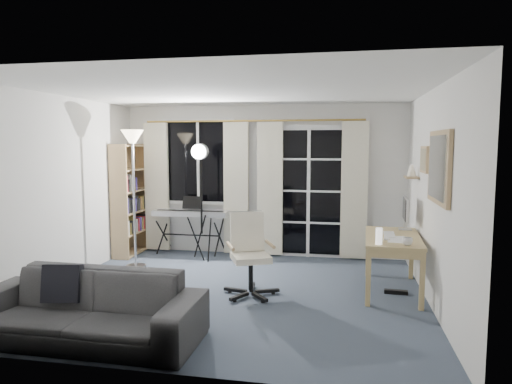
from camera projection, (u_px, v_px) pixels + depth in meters
floor at (233, 293)px, 5.50m from camera, size 4.50×4.00×0.02m
window at (199, 162)px, 7.46m from camera, size 1.20×0.08×1.40m
french_door at (309, 193)px, 7.18m from camera, size 1.32×0.09×2.11m
curtains at (252, 188)px, 7.25m from camera, size 3.60×0.07×2.13m
bookshelf at (128, 202)px, 7.36m from camera, size 0.29×0.83×1.79m
torchiere_lamp at (133, 157)px, 6.46m from camera, size 0.34×0.34×1.98m
keyboard_piano at (191, 214)px, 7.29m from camera, size 1.22×0.60×0.88m
studio_light at (200, 165)px, 6.86m from camera, size 0.34×0.37×1.83m
office_chair at (249, 246)px, 5.44m from camera, size 0.67×0.66×0.97m
desk at (393, 243)px, 5.50m from camera, size 0.70×1.30×0.68m
monitor at (406, 210)px, 5.87m from camera, size 0.17×0.49×0.43m
desk_clutter at (389, 252)px, 5.31m from camera, size 0.42×0.77×0.86m
mug at (407, 240)px, 4.98m from camera, size 0.12×0.09×0.11m
wall_mirror at (439, 167)px, 4.58m from camera, size 0.04×0.94×0.74m
framed_print at (424, 159)px, 5.46m from camera, size 0.03×0.42×0.32m
wall_shelf at (412, 173)px, 5.98m from camera, size 0.16×0.30×0.18m
sofa at (85, 296)px, 4.13m from camera, size 2.10×0.63×0.82m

